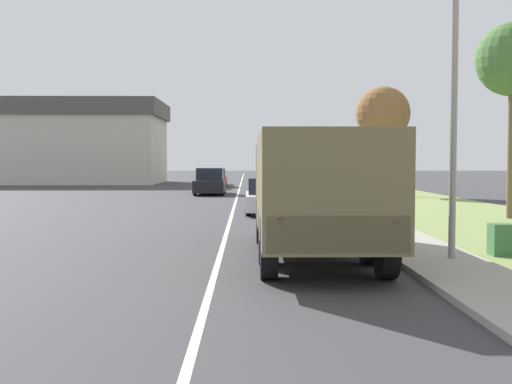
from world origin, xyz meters
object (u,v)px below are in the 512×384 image
object	(u,v)px
lamp_post	(443,75)
military_truck	(314,188)
car_third_ahead	(215,179)
car_second_ahead	(210,183)
car_nearest_ahead	(268,197)

from	to	relation	value
lamp_post	military_truck	bearing A→B (deg)	164.44
military_truck	lamp_post	bearing A→B (deg)	-15.56
military_truck	car_third_ahead	bearing A→B (deg)	96.10
car_third_ahead	car_second_ahead	bearing A→B (deg)	-88.74
car_second_ahead	car_nearest_ahead	bearing A→B (deg)	-77.44
car_nearest_ahead	car_third_ahead	world-z (taller)	car_third_ahead
car_third_ahead	lamp_post	xyz separation A→B (m)	(6.47, -37.94, 3.15)
military_truck	car_third_ahead	distance (m)	37.47
car_nearest_ahead	car_second_ahead	distance (m)	14.37
car_nearest_ahead	car_third_ahead	bearing A→B (deg)	97.62
car_second_ahead	car_third_ahead	bearing A→B (deg)	91.26
car_second_ahead	car_third_ahead	size ratio (longest dim) A/B	1.12
military_truck	car_second_ahead	size ratio (longest dim) A/B	1.61
car_second_ahead	lamp_post	xyz separation A→B (m)	(6.22, -26.77, 3.08)
car_third_ahead	lamp_post	bearing A→B (deg)	-80.32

